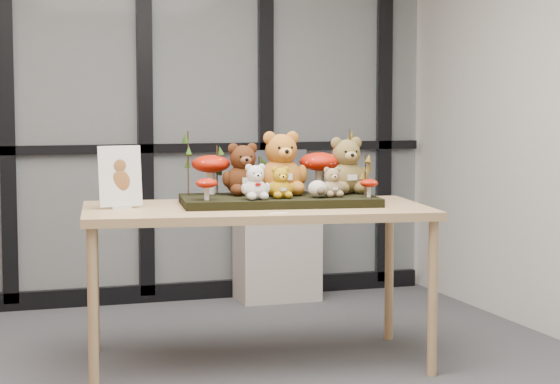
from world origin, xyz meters
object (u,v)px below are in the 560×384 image
object	(u,v)px
mushroom_back_left	(211,173)
mushroom_back_right	(320,171)
display_table	(256,219)
bear_white_bow	(255,180)
cabinet	(277,247)
mushroom_front_right	(369,187)
sign_holder	(120,179)
bear_pooh_yellow	(281,160)
bear_small_yellow	(281,181)
diorama_tray	(279,200)
mushroom_front_left	(207,188)
plush_cream_hedgehog	(318,188)
monitor	(276,172)
bear_beige_small	(332,180)
bear_brown_medium	(243,166)
bear_tan_back	(346,162)

from	to	relation	value
mushroom_back_left	mushroom_back_right	distance (m)	0.59
display_table	bear_white_bow	bearing A→B (deg)	-99.51
mushroom_back_left	cabinet	size ratio (longest dim) A/B	0.32
mushroom_back_right	mushroom_front_right	world-z (taller)	mushroom_back_right
mushroom_back_right	sign_holder	world-z (taller)	sign_holder
bear_pooh_yellow	cabinet	distance (m)	1.66
bear_small_yellow	diorama_tray	bearing A→B (deg)	85.78
bear_white_bow	mushroom_front_right	size ratio (longest dim) A/B	1.90
bear_small_yellow	mushroom_front_left	xyz separation A→B (m)	(-0.39, 0.02, -0.03)
plush_cream_hedgehog	cabinet	world-z (taller)	plush_cream_hedgehog
plush_cream_hedgehog	mushroom_back_right	bearing A→B (deg)	75.81
plush_cream_hedgehog	monitor	xyz separation A→B (m)	(0.32, 1.68, -0.04)
plush_cream_hedgehog	sign_holder	bearing A→B (deg)	176.22
plush_cream_hedgehog	bear_beige_small	bearing A→B (deg)	18.99
display_table	bear_brown_medium	distance (m)	0.32
mushroom_front_left	sign_holder	bearing A→B (deg)	159.11
diorama_tray	bear_white_bow	distance (m)	0.24
mushroom_front_left	bear_small_yellow	bearing A→B (deg)	-2.77
mushroom_back_left	cabinet	bearing A→B (deg)	58.36
display_table	cabinet	distance (m)	1.73
bear_pooh_yellow	bear_small_yellow	bearing A→B (deg)	-100.60
mushroom_front_right	bear_white_bow	bearing A→B (deg)	173.61
bear_white_bow	plush_cream_hedgehog	xyz separation A→B (m)	(0.34, -0.01, -0.05)
bear_small_yellow	mushroom_front_right	world-z (taller)	bear_small_yellow
diorama_tray	bear_pooh_yellow	xyz separation A→B (m)	(0.04, 0.07, 0.21)
bear_beige_small	cabinet	size ratio (longest dim) A/B	0.24
bear_pooh_yellow	mushroom_back_left	bearing A→B (deg)	164.01
bear_small_yellow	mushroom_front_right	bearing A→B (deg)	-3.54
bear_brown_medium	mushroom_front_right	distance (m)	0.68
mushroom_front_right	sign_holder	bearing A→B (deg)	167.78
diorama_tray	bear_beige_small	xyz separation A→B (m)	(0.25, -0.12, 0.11)
sign_holder	bear_white_bow	bearing A→B (deg)	-25.83
diorama_tray	display_table	bearing A→B (deg)	-153.43
cabinet	monitor	size ratio (longest dim) A/B	1.72
bear_white_bow	bear_tan_back	bearing A→B (deg)	25.66
mushroom_back_left	bear_beige_small	bearing A→B (deg)	-32.16
bear_white_bow	bear_beige_small	size ratio (longest dim) A/B	1.15
mushroom_back_right	mushroom_front_right	xyz separation A→B (m)	(0.16, -0.30, -0.07)
display_table	monitor	distance (m)	1.71
display_table	plush_cream_hedgehog	size ratio (longest dim) A/B	18.83
display_table	monitor	xyz separation A→B (m)	(0.63, 1.59, 0.12)
mushroom_front_left	diorama_tray	bearing A→B (deg)	11.36
cabinet	bear_brown_medium	bearing A→B (deg)	-114.98
bear_tan_back	bear_beige_small	world-z (taller)	bear_tan_back
bear_white_bow	sign_holder	world-z (taller)	sign_holder
mushroom_back_left	monitor	size ratio (longest dim) A/B	0.54
diorama_tray	mushroom_front_left	world-z (taller)	mushroom_front_left
mushroom_back_right	mushroom_front_left	bearing A→B (deg)	-164.97
bear_small_yellow	sign_holder	xyz separation A→B (m)	(-0.80, 0.18, 0.01)
bear_white_bow	mushroom_front_right	bearing A→B (deg)	1.97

